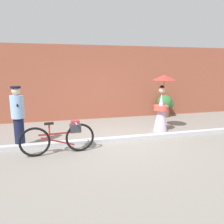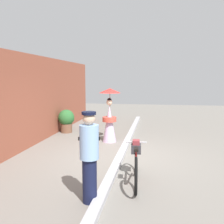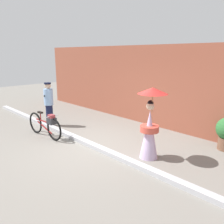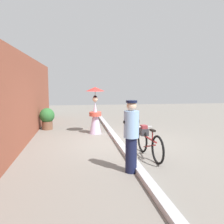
% 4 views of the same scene
% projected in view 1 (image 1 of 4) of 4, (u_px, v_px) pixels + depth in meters
% --- Properties ---
extents(ground_plane, '(30.00, 30.00, 0.00)m').
position_uv_depth(ground_plane, '(119.00, 141.00, 6.50)').
color(ground_plane, gray).
extents(building_wall, '(14.00, 0.40, 3.01)m').
position_uv_depth(building_wall, '(98.00, 83.00, 9.28)').
color(building_wall, brown).
rests_on(building_wall, ground_plane).
extents(sidewalk_curb, '(14.00, 0.20, 0.12)m').
position_uv_depth(sidewalk_curb, '(119.00, 139.00, 6.49)').
color(sidewalk_curb, '#B2B2B7').
rests_on(sidewalk_curb, ground_plane).
extents(bicycle_near_officer, '(1.83, 0.48, 0.83)m').
position_uv_depth(bicycle_near_officer, '(61.00, 137.00, 5.48)').
color(bicycle_near_officer, black).
rests_on(bicycle_near_officer, ground_plane).
extents(person_officer, '(0.34, 0.38, 1.65)m').
position_uv_depth(person_officer, '(18.00, 115.00, 5.83)').
color(person_officer, '#141938').
rests_on(person_officer, ground_plane).
extents(person_with_parasol, '(0.76, 0.76, 1.89)m').
position_uv_depth(person_with_parasol, '(162.00, 104.00, 7.33)').
color(person_with_parasol, silver).
rests_on(person_with_parasol, ground_plane).
extents(potted_plant_by_door, '(0.67, 0.66, 0.96)m').
position_uv_depth(potted_plant_by_door, '(165.00, 105.00, 9.63)').
color(potted_plant_by_door, brown).
rests_on(potted_plant_by_door, ground_plane).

